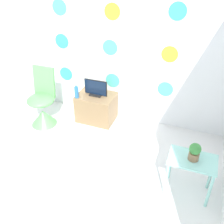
# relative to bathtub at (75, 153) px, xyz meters

# --- Properties ---
(ground_plane) EXTENTS (12.00, 12.00, 0.00)m
(ground_plane) POSITION_rel_bathtub_xyz_m (-0.03, -0.74, -0.27)
(ground_plane) COLOR white
(wall_back_dotted) EXTENTS (4.49, 0.05, 2.60)m
(wall_back_dotted) POSITION_rel_bathtub_xyz_m (-0.03, 1.35, 1.03)
(wall_back_dotted) COLOR white
(wall_back_dotted) RESTS_ON ground_plane
(rug) EXTENTS (1.26, 0.66, 0.01)m
(rug) POSITION_rel_bathtub_xyz_m (-0.02, -0.18, -0.27)
(rug) COLOR silver
(rug) RESTS_ON ground_plane
(bathtub) EXTENTS (0.80, 0.61, 0.54)m
(bathtub) POSITION_rel_bathtub_xyz_m (0.00, 0.00, 0.00)
(bathtub) COLOR white
(bathtub) RESTS_ON ground_plane
(chair) EXTENTS (0.41, 0.41, 0.89)m
(chair) POSITION_rel_bathtub_xyz_m (-0.92, 0.71, 0.01)
(chair) COLOR #66C166
(chair) RESTS_ON ground_plane
(tv_cabinet) EXTENTS (0.57, 0.42, 0.44)m
(tv_cabinet) POSITION_rel_bathtub_xyz_m (-0.20, 1.09, -0.05)
(tv_cabinet) COLOR #8E704C
(tv_cabinet) RESTS_ON ground_plane
(tv) EXTENTS (0.36, 0.12, 0.25)m
(tv) POSITION_rel_bathtub_xyz_m (-0.20, 1.10, 0.28)
(tv) COLOR black
(tv) RESTS_ON tv_cabinet
(vase) EXTENTS (0.06, 0.06, 0.19)m
(vase) POSITION_rel_bathtub_xyz_m (-0.44, 0.93, 0.26)
(vase) COLOR #2D72B7
(vase) RESTS_ON tv_cabinet
(side_table) EXTENTS (0.50, 0.32, 0.49)m
(side_table) POSITION_rel_bathtub_xyz_m (1.32, 0.13, 0.13)
(side_table) COLOR #99E0D8
(side_table) RESTS_ON ground_plane
(potted_plant_left) EXTENTS (0.12, 0.12, 0.20)m
(potted_plant_left) POSITION_rel_bathtub_xyz_m (1.32, 0.13, 0.33)
(potted_plant_left) COLOR #8C6B4C
(potted_plant_left) RESTS_ON side_table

